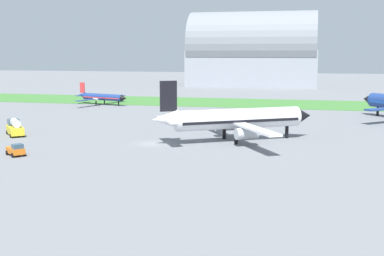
{
  "coord_description": "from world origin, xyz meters",
  "views": [
    {
      "loc": [
        26.6,
        -81.85,
        15.85
      ],
      "look_at": [
        7.36,
        0.04,
        3.0
      ],
      "focal_mm": 46.91,
      "sensor_mm": 36.0,
      "label": 1
    }
  ],
  "objects_px": {
    "airplane_midfield_jet": "(235,119)",
    "pushback_tug_near_gate": "(16,150)",
    "airplane_taxiing_turboprop": "(102,97)",
    "fuel_truck_midfield": "(15,127)"
  },
  "relations": [
    {
      "from": "airplane_midfield_jet",
      "to": "pushback_tug_near_gate",
      "type": "distance_m",
      "value": 37.17
    },
    {
      "from": "airplane_midfield_jet",
      "to": "pushback_tug_near_gate",
      "type": "height_order",
      "value": "airplane_midfield_jet"
    },
    {
      "from": "airplane_midfield_jet",
      "to": "pushback_tug_near_gate",
      "type": "bearing_deg",
      "value": -178.02
    },
    {
      "from": "airplane_taxiing_turboprop",
      "to": "pushback_tug_near_gate",
      "type": "distance_m",
      "value": 74.59
    },
    {
      "from": "pushback_tug_near_gate",
      "to": "airplane_midfield_jet",
      "type": "bearing_deg",
      "value": 71.64
    },
    {
      "from": "pushback_tug_near_gate",
      "to": "fuel_truck_midfield",
      "type": "relative_size",
      "value": 0.61
    },
    {
      "from": "airplane_midfield_jet",
      "to": "pushback_tug_near_gate",
      "type": "xyz_separation_m",
      "value": [
        -30.97,
        -20.32,
        -3.05
      ]
    },
    {
      "from": "airplane_taxiing_turboprop",
      "to": "pushback_tug_near_gate",
      "type": "relative_size",
      "value": 5.38
    },
    {
      "from": "airplane_midfield_jet",
      "to": "airplane_taxiing_turboprop",
      "type": "distance_m",
      "value": 71.04
    },
    {
      "from": "pushback_tug_near_gate",
      "to": "fuel_truck_midfield",
      "type": "bearing_deg",
      "value": 161.18
    }
  ]
}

